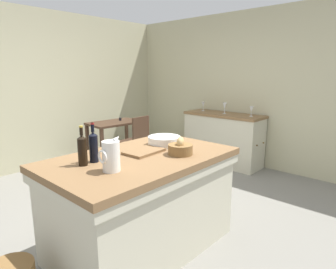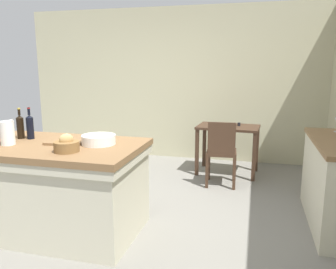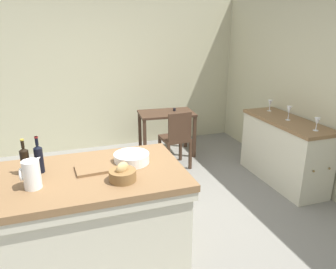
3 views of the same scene
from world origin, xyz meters
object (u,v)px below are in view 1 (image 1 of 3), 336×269
at_px(wine_bottle_dark, 94,146).
at_px(wine_glass_middle, 203,105).
at_px(writing_desk, 115,128).
at_px(wash_bowl, 164,141).
at_px(pitcher, 111,156).
at_px(wine_glass_far_left, 251,110).
at_px(wine_glass_left, 225,106).
at_px(wine_bottle_amber, 82,150).
at_px(wooden_chair, 136,141).
at_px(island_table, 142,199).
at_px(side_cabinet, 223,139).
at_px(cutting_board, 144,151).
at_px(bread_basket, 180,148).

distance_m(wine_bottle_dark, wine_glass_middle, 3.31).
distance_m(writing_desk, wash_bowl, 2.44).
xyz_separation_m(pitcher, wine_glass_far_left, (3.11, 0.45, 0.00)).
height_order(wash_bowl, wine_glass_left, wine_glass_left).
height_order(wine_bottle_amber, wine_glass_middle, wine_bottle_amber).
relative_size(writing_desk, wooden_chair, 1.04).
height_order(island_table, writing_desk, island_table).
bearing_deg(pitcher, wine_glass_far_left, 8.22).
height_order(writing_desk, wine_glass_left, wine_glass_left).
relative_size(side_cabinet, wine_glass_left, 7.38).
bearing_deg(wine_bottle_amber, side_cabinet, 12.02).
bearing_deg(wine_glass_left, writing_desk, 129.42).
bearing_deg(wine_glass_middle, island_table, -154.71).
distance_m(side_cabinet, wine_glass_left, 0.58).
bearing_deg(wine_glass_middle, wooden_chair, 162.97).
bearing_deg(pitcher, wine_bottle_dark, 81.82).
bearing_deg(wooden_chair, wine_glass_far_left, -47.39).
bearing_deg(writing_desk, pitcher, -127.81).
distance_m(wine_bottle_amber, wine_glass_far_left, 3.18).
height_order(pitcher, wine_glass_middle, pitcher).
bearing_deg(wine_glass_far_left, writing_desk, 122.02).
height_order(pitcher, wine_glass_far_left, pitcher).
bearing_deg(wooden_chair, wine_bottle_dark, -139.37).
relative_size(writing_desk, cutting_board, 2.69).
bearing_deg(island_table, wine_glass_far_left, 6.66).
xyz_separation_m(side_cabinet, wine_glass_far_left, (0.01, -0.50, 0.56)).
bearing_deg(wine_glass_far_left, bread_basket, -167.38).
distance_m(island_table, wooden_chair, 2.21).
bearing_deg(writing_desk, wine_glass_left, -50.58).
height_order(wine_bottle_dark, wine_glass_middle, wine_bottle_dark).
bearing_deg(writing_desk, wooden_chair, -93.53).
bearing_deg(bread_basket, wash_bowl, 66.36).
distance_m(writing_desk, wine_glass_far_left, 2.35).
bearing_deg(wine_bottle_amber, bread_basket, -26.29).
distance_m(bread_basket, wine_glass_far_left, 2.49).
bearing_deg(wine_bottle_amber, writing_desk, 47.82).
xyz_separation_m(pitcher, bread_basket, (0.68, -0.09, -0.06)).
bearing_deg(cutting_board, pitcher, -159.80).
relative_size(island_table, side_cabinet, 1.18).
bearing_deg(writing_desk, island_table, -122.57).
bearing_deg(wine_glass_far_left, wine_bottle_dark, -176.92).
distance_m(wine_glass_far_left, wine_glass_middle, 0.98).
relative_size(wine_glass_far_left, wine_glass_left, 0.85).
height_order(island_table, wine_bottle_dark, wine_bottle_dark).
distance_m(pitcher, wash_bowl, 0.86).
xyz_separation_m(side_cabinet, cutting_board, (-2.60, -0.76, 0.45)).
height_order(wooden_chair, pitcher, pitcher).
relative_size(island_table, wine_bottle_dark, 5.10).
height_order(writing_desk, wine_bottle_dark, wine_bottle_dark).
xyz_separation_m(writing_desk, cutting_board, (-1.38, -2.23, 0.28)).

